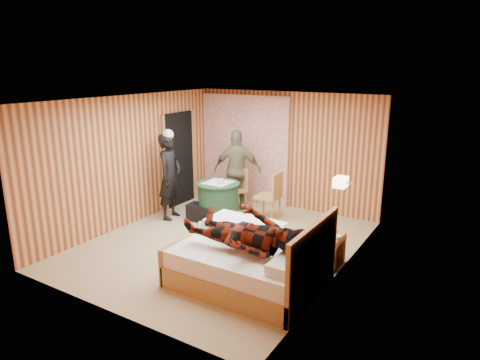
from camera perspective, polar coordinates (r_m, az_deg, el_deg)
The scene contains 23 objects.
floor at distance 7.58m, azimuth -2.48°, elevation -8.52°, with size 4.20×5.00×0.01m, color tan.
ceiling at distance 6.97m, azimuth -2.72°, elevation 10.67°, with size 4.20×5.00×0.01m, color white.
wall_back at distance 9.30m, azimuth 6.11°, elevation 3.94°, with size 4.20×0.02×2.50m, color #DF9355.
wall_left at distance 8.51m, azimuth -14.39°, elevation 2.50°, with size 0.02×5.00×2.50m, color #DF9355.
wall_right at distance 6.28m, azimuth 13.48°, elevation -1.86°, with size 0.02×5.00×2.50m, color #DF9355.
curtain at distance 9.71m, azimuth 0.59°, elevation 4.21°, with size 2.20×0.08×2.40m, color white.
doorway at distance 9.53m, azimuth -8.12°, elevation 2.77°, with size 0.06×0.90×2.05m, color black.
wall_lamp at distance 6.73m, azimuth 13.30°, elevation -0.27°, with size 0.26×0.24×0.16m.
bed at distance 6.24m, azimuth 1.62°, elevation -10.78°, with size 2.01×1.59×1.09m.
nightstand at distance 6.89m, azimuth 11.84°, elevation -9.02°, with size 0.38×0.52×0.50m.
round_table at distance 8.65m, azimuth -2.91°, elevation -2.75°, with size 0.87×0.87×0.77m.
chair_far at distance 9.13m, azimuth -0.33°, elevation -0.76°, with size 0.56×0.56×0.93m.
chair_near at distance 8.52m, azimuth 4.27°, elevation -1.70°, with size 0.47×0.47×0.99m.
duffel_bag at distance 8.62m, azimuth -5.05°, elevation -4.38°, with size 0.59×0.32×0.34m, color black.
sneaker_left at distance 8.26m, azimuth -0.13°, elevation -5.99°, with size 0.29×0.12×0.13m, color silver.
sneaker_right at distance 8.28m, azimuth -4.68°, elevation -6.03°, with size 0.25×0.10×0.11m, color silver.
woman_standing at distance 8.68m, azimuth -9.34°, elevation 0.46°, with size 0.64×0.42×1.75m, color black.
man_at_table at distance 9.10m, azimuth -0.36°, elevation 1.29°, with size 1.01×0.42×1.72m, color #6B6447.
man_on_bed at distance 5.78m, azimuth 0.76°, elevation -5.80°, with size 1.77×0.67×0.86m, color #651709.
book_lower at distance 6.75m, azimuth 11.80°, elevation -7.22°, with size 0.17×0.22×0.02m, color silver.
book_upper at distance 6.74m, azimuth 11.81°, elevation -7.06°, with size 0.16×0.22×0.02m, color silver.
cup_nightstand at distance 6.90m, azimuth 12.34°, elevation -6.44°, with size 0.10×0.10×0.09m, color silver.
cup_table at distance 8.43m, azimuth -2.58°, elevation -0.16°, with size 0.12×0.12×0.10m, color silver.
Camera 1 is at (3.92, -5.74, 3.04)m, focal length 32.00 mm.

